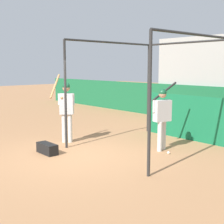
{
  "coord_description": "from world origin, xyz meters",
  "views": [
    {
      "loc": [
        6.59,
        -4.52,
        2.33
      ],
      "look_at": [
        -0.1,
        1.42,
        1.02
      ],
      "focal_mm": 50.0,
      "sensor_mm": 36.0,
      "label": 1
    }
  ],
  "objects_px": {
    "player_waiting": "(66,106)",
    "equipment_bag": "(47,148)",
    "player_batter": "(162,113)",
    "baseball": "(168,153)"
  },
  "relations": [
    {
      "from": "player_waiting",
      "to": "equipment_bag",
      "type": "height_order",
      "value": "player_waiting"
    },
    {
      "from": "player_batter",
      "to": "equipment_bag",
      "type": "relative_size",
      "value": 2.7
    },
    {
      "from": "player_waiting",
      "to": "baseball",
      "type": "height_order",
      "value": "player_waiting"
    },
    {
      "from": "player_waiting",
      "to": "baseball",
      "type": "relative_size",
      "value": 28.29
    },
    {
      "from": "player_batter",
      "to": "player_waiting",
      "type": "relative_size",
      "value": 0.9
    },
    {
      "from": "player_batter",
      "to": "baseball",
      "type": "distance_m",
      "value": 1.09
    },
    {
      "from": "equipment_bag",
      "to": "player_batter",
      "type": "bearing_deg",
      "value": 54.78
    },
    {
      "from": "player_batter",
      "to": "player_waiting",
      "type": "height_order",
      "value": "player_waiting"
    },
    {
      "from": "player_batter",
      "to": "player_waiting",
      "type": "distance_m",
      "value": 2.93
    },
    {
      "from": "player_batter",
      "to": "equipment_bag",
      "type": "bearing_deg",
      "value": 158.86
    }
  ]
}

